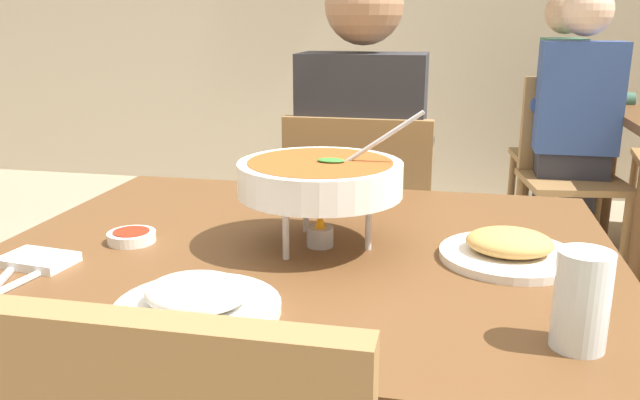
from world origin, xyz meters
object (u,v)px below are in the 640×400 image
(rice_plate, at_px, (197,300))
(patron_bg_middle, at_px, (566,100))
(dining_table_main, at_px, (304,303))
(drink_glass, at_px, (581,305))
(diner_main, at_px, (363,163))
(curry_bowl, at_px, (320,179))
(sauce_dish, at_px, (132,236))
(chair_diner_main, at_px, (360,240))
(patron_bg_left, at_px, (576,113))
(appetizer_plate, at_px, (509,249))
(chair_bg_middle, at_px, (576,145))
(chair_bg_left, at_px, (569,162))

(rice_plate, distance_m, patron_bg_middle, 3.03)
(dining_table_main, relative_size, drink_glass, 8.73)
(patron_bg_middle, bearing_deg, diner_main, -115.09)
(dining_table_main, height_order, curry_bowl, curry_bowl)
(drink_glass, bearing_deg, sauce_dish, 161.12)
(patron_bg_middle, bearing_deg, curry_bowl, -107.54)
(chair_diner_main, xyz_separation_m, patron_bg_left, (0.81, 1.32, 0.24))
(dining_table_main, height_order, patron_bg_left, patron_bg_left)
(appetizer_plate, relative_size, patron_bg_middle, 0.18)
(dining_table_main, distance_m, sauce_dish, 0.35)
(sauce_dish, xyz_separation_m, patron_bg_middle, (1.17, 2.62, -0.02))
(sauce_dish, bearing_deg, appetizer_plate, 3.95)
(rice_plate, xyz_separation_m, drink_glass, (0.52, 0.01, 0.04))
(dining_table_main, xyz_separation_m, drink_glass, (0.43, -0.30, 0.17))
(dining_table_main, bearing_deg, rice_plate, -105.32)
(curry_bowl, xyz_separation_m, patron_bg_middle, (0.81, 2.57, -0.13))
(dining_table_main, xyz_separation_m, chair_bg_middle, (0.91, 2.55, -0.13))
(dining_table_main, bearing_deg, drink_glass, -34.64)
(diner_main, relative_size, chair_bg_middle, 1.46)
(appetizer_plate, bearing_deg, chair_bg_left, 78.10)
(curry_bowl, distance_m, sauce_dish, 0.38)
(chair_bg_middle, bearing_deg, patron_bg_left, -101.87)
(rice_plate, bearing_deg, patron_bg_left, 69.42)
(appetizer_plate, distance_m, patron_bg_left, 2.11)
(patron_bg_left, distance_m, patron_bg_middle, 0.51)
(curry_bowl, bearing_deg, diner_main, 92.17)
(appetizer_plate, distance_m, patron_bg_middle, 2.62)
(chair_diner_main, distance_m, curry_bowl, 0.83)
(drink_glass, bearing_deg, rice_plate, -179.15)
(sauce_dish, bearing_deg, curry_bowl, 8.31)
(chair_bg_middle, bearing_deg, chair_bg_left, -102.71)
(rice_plate, bearing_deg, sauce_dish, 132.20)
(curry_bowl, bearing_deg, patron_bg_middle, 72.46)
(chair_diner_main, relative_size, patron_bg_left, 0.69)
(rice_plate, distance_m, appetizer_plate, 0.55)
(chair_diner_main, distance_m, patron_bg_left, 1.57)
(drink_glass, xyz_separation_m, patron_bg_middle, (0.41, 2.88, -0.06))
(rice_plate, xyz_separation_m, sauce_dish, (-0.24, 0.27, -0.01))
(chair_bg_middle, relative_size, patron_bg_left, 0.69)
(rice_plate, height_order, appetizer_plate, same)
(drink_glass, bearing_deg, patron_bg_middle, 81.91)
(dining_table_main, bearing_deg, curry_bowl, 23.14)
(patron_bg_left, bearing_deg, chair_bg_middle, 78.13)
(sauce_dish, height_order, chair_bg_middle, chair_bg_middle)
(chair_diner_main, distance_m, patron_bg_middle, 2.03)
(sauce_dish, bearing_deg, patron_bg_middle, 66.00)
(patron_bg_left, relative_size, patron_bg_middle, 1.00)
(chair_bg_middle, bearing_deg, sauce_dish, -115.52)
(rice_plate, relative_size, appetizer_plate, 1.00)
(dining_table_main, distance_m, diner_main, 0.79)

